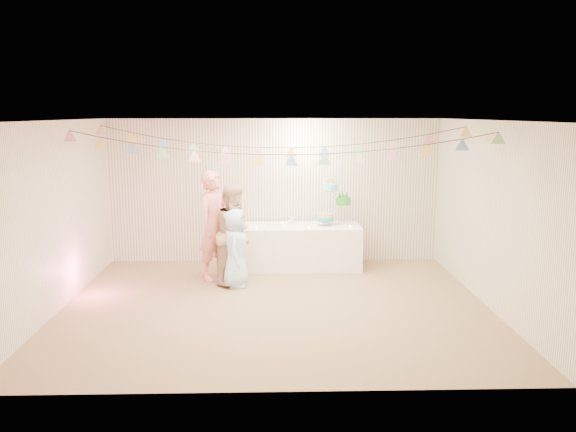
{
  "coord_description": "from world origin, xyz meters",
  "views": [
    {
      "loc": [
        -0.03,
        -7.61,
        2.7
      ],
      "look_at": [
        0.2,
        0.8,
        1.15
      ],
      "focal_mm": 35.0,
      "sensor_mm": 36.0,
      "label": 1
    }
  ],
  "objects_px": {
    "person_adult_a": "(214,225)",
    "person_child": "(236,248)",
    "person_adult_b": "(235,234)",
    "cake_stand": "(334,204)",
    "table": "(302,247)"
  },
  "relations": [
    {
      "from": "person_adult_a",
      "to": "person_adult_b",
      "type": "distance_m",
      "value": 0.42
    },
    {
      "from": "person_adult_b",
      "to": "person_child",
      "type": "distance_m",
      "value": 0.28
    },
    {
      "from": "table",
      "to": "person_adult_a",
      "type": "distance_m",
      "value": 1.68
    },
    {
      "from": "person_adult_a",
      "to": "person_child",
      "type": "relative_size",
      "value": 1.45
    },
    {
      "from": "cake_stand",
      "to": "person_adult_b",
      "type": "xyz_separation_m",
      "value": [
        -1.67,
        -0.9,
        -0.33
      ]
    },
    {
      "from": "cake_stand",
      "to": "person_adult_b",
      "type": "relative_size",
      "value": 0.47
    },
    {
      "from": "cake_stand",
      "to": "person_child",
      "type": "distance_m",
      "value": 2.05
    },
    {
      "from": "cake_stand",
      "to": "person_adult_a",
      "type": "distance_m",
      "value": 2.14
    },
    {
      "from": "person_adult_a",
      "to": "person_child",
      "type": "bearing_deg",
      "value": -106.23
    },
    {
      "from": "table",
      "to": "cake_stand",
      "type": "distance_m",
      "value": 0.93
    },
    {
      "from": "person_adult_b",
      "to": "table",
      "type": "bearing_deg",
      "value": -29.25
    },
    {
      "from": "table",
      "to": "person_adult_a",
      "type": "bearing_deg",
      "value": -156.53
    },
    {
      "from": "cake_stand",
      "to": "person_adult_a",
      "type": "bearing_deg",
      "value": -161.2
    },
    {
      "from": "table",
      "to": "person_adult_b",
      "type": "bearing_deg",
      "value": -142.59
    },
    {
      "from": "person_adult_b",
      "to": "cake_stand",
      "type": "bearing_deg",
      "value": -38.18
    }
  ]
}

